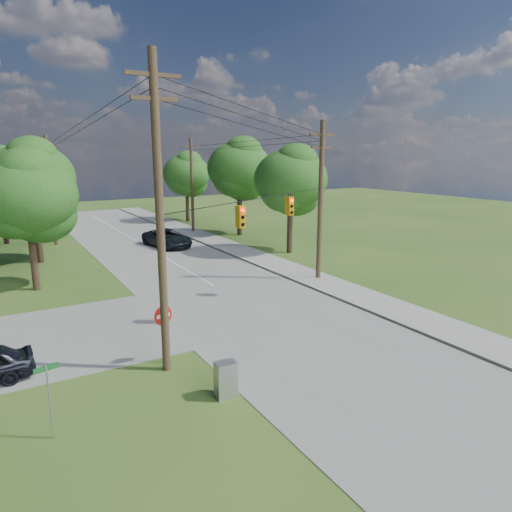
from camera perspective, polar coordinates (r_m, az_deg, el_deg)
ground at (r=20.57m, az=1.74°, el=-11.49°), size 140.00×140.00×0.00m
main_road at (r=25.50m, az=-0.42°, el=-6.54°), size 10.00×100.00×0.03m
sidewalk_east at (r=29.24m, az=11.07°, el=-4.15°), size 2.60×100.00×0.12m
pole_sw at (r=17.28m, az=-11.94°, el=5.12°), size 2.00×0.32×12.00m
pole_ne at (r=30.59m, az=8.06°, el=7.05°), size 2.00×0.32×10.50m
pole_north_e at (r=49.72m, az=-8.01°, el=8.81°), size 2.00×0.32×10.00m
pole_north_w at (r=46.26m, az=-24.26°, el=7.54°), size 2.00×0.32×10.00m
power_lines at (r=29.73m, az=-7.81°, el=14.01°), size 13.93×29.62×4.93m
traffic_signals at (r=24.04m, az=1.39°, el=5.71°), size 4.91×3.27×1.05m
tree_w_near at (r=31.04m, az=-26.73°, el=6.75°), size 6.00×6.00×8.40m
tree_w_mid at (r=39.03m, az=-26.21°, el=8.73°), size 6.40×6.40×9.22m
tree_e_near at (r=38.78m, az=4.34°, el=9.48°), size 6.20×6.20×8.81m
tree_e_mid at (r=47.55m, az=-2.11°, el=10.90°), size 6.60×6.60×9.64m
tree_e_far at (r=58.05m, az=-8.69°, el=10.12°), size 5.80×5.80×8.32m
car_main_north at (r=42.55m, az=-11.03°, el=2.20°), size 3.60×6.06×1.58m
control_cabinet at (r=16.64m, az=-3.79°, el=-15.16°), size 0.77×0.58×1.32m
do_not_enter_sign at (r=18.96m, az=-11.50°, el=-8.06°), size 0.81×0.22×2.46m
street_name_sign at (r=15.33m, az=-24.48°, el=-15.18°), size 0.71×0.19×2.40m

